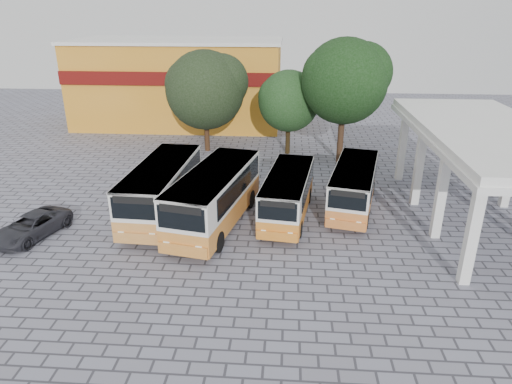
# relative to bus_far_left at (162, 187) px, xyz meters

# --- Properties ---
(ground) EXTENTS (90.00, 90.00, 0.00)m
(ground) POSITION_rel_bus_far_left_xyz_m (7.04, -3.41, -1.77)
(ground) COLOR slate
(ground) RESTS_ON ground
(terminal_shelter) EXTENTS (6.80, 15.80, 5.40)m
(terminal_shelter) POSITION_rel_bus_far_left_xyz_m (17.54, 0.59, 3.15)
(terminal_shelter) COLOR silver
(terminal_shelter) RESTS_ON ground
(shophouse_block) EXTENTS (20.40, 10.40, 8.30)m
(shophouse_block) POSITION_rel_bus_far_left_xyz_m (-3.96, 22.57, 2.39)
(shophouse_block) COLOR orange
(shophouse_block) RESTS_ON ground
(bus_far_left) EXTENTS (2.97, 8.58, 3.06)m
(bus_far_left) POSITION_rel_bus_far_left_xyz_m (0.00, 0.00, 0.00)
(bus_far_left) COLOR #C17C37
(bus_far_left) RESTS_ON ground
(bus_centre_left) EXTENTS (4.32, 9.08, 3.13)m
(bus_centre_left) POSITION_rel_bus_far_left_xyz_m (3.18, -1.02, 0.04)
(bus_centre_left) COLOR #C57629
(bus_centre_left) RESTS_ON ground
(bus_centre_right) EXTENTS (3.17, 7.52, 2.62)m
(bus_centre_right) POSITION_rel_bus_far_left_xyz_m (7.12, 0.27, -0.25)
(bus_centre_right) COLOR #C8701D
(bus_centre_right) RESTS_ON ground
(bus_far_right) EXTENTS (3.81, 7.73, 2.65)m
(bus_far_right) POSITION_rel_bus_far_left_xyz_m (11.00, 1.76, -0.23)
(bus_far_right) COLOR #C16929
(bus_far_right) RESTS_ON ground
(tree_left) EXTENTS (6.62, 6.30, 8.19)m
(tree_left) POSITION_rel_bus_far_left_xyz_m (0.42, 12.89, 3.48)
(tree_left) COLOR #422817
(tree_left) RESTS_ON ground
(tree_middle) EXTENTS (5.09, 4.85, 6.73)m
(tree_middle) POSITION_rel_bus_far_left_xyz_m (7.11, 12.60, 2.70)
(tree_middle) COLOR black
(tree_middle) RESTS_ON ground
(tree_right) EXTENTS (6.58, 6.27, 9.30)m
(tree_right) POSITION_rel_bus_far_left_xyz_m (11.16, 10.75, 4.60)
(tree_right) COLOR #3F291A
(tree_right) RESTS_ON ground
(parked_car) EXTENTS (3.18, 4.76, 1.21)m
(parked_car) POSITION_rel_bus_far_left_xyz_m (-6.23, -3.10, -1.16)
(parked_car) COLOR #292930
(parked_car) RESTS_ON ground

